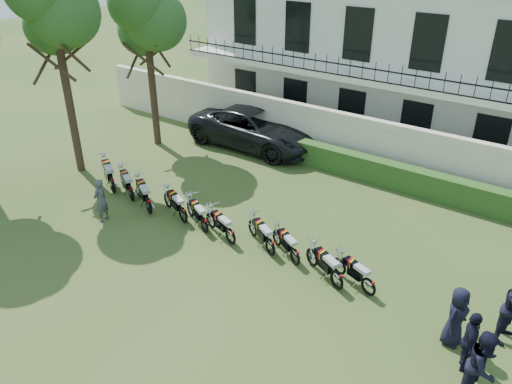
{
  "coord_description": "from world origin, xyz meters",
  "views": [
    {
      "loc": [
        7.72,
        -10.21,
        9.05
      ],
      "look_at": [
        -0.76,
        1.56,
        1.38
      ],
      "focal_mm": 35.0,
      "sensor_mm": 36.0,
      "label": 1
    }
  ],
  "objects_px": {
    "motorcycle_4": "(204,221)",
    "officer_1": "(483,366)",
    "motorcycle_2": "(148,202)",
    "motorcycle_9": "(369,283)",
    "officer_3": "(456,316)",
    "tree_west_near": "(146,14)",
    "officer_2": "(470,342)",
    "suv": "(256,128)",
    "motorcycle_5": "(230,233)",
    "motorcycle_3": "(183,211)",
    "motorcycle_0": "(112,181)",
    "motorcycle_1": "(131,190)",
    "tree_west_mid": "(52,3)",
    "inspector": "(101,200)",
    "motorcycle_6": "(270,243)",
    "motorcycle_7": "(295,253)",
    "motorcycle_8": "(337,276)"
  },
  "relations": [
    {
      "from": "motorcycle_2",
      "to": "officer_1",
      "type": "xyz_separation_m",
      "value": [
        11.59,
        -1.38,
        0.4
      ]
    },
    {
      "from": "motorcycle_4",
      "to": "officer_3",
      "type": "relative_size",
      "value": 1.02
    },
    {
      "from": "motorcycle_4",
      "to": "motorcycle_8",
      "type": "distance_m",
      "value": 4.98
    },
    {
      "from": "motorcycle_0",
      "to": "motorcycle_4",
      "type": "relative_size",
      "value": 1.16
    },
    {
      "from": "officer_2",
      "to": "officer_1",
      "type": "bearing_deg",
      "value": -163.23
    },
    {
      "from": "motorcycle_3",
      "to": "officer_1",
      "type": "distance_m",
      "value": 10.32
    },
    {
      "from": "inspector",
      "to": "officer_1",
      "type": "height_order",
      "value": "officer_1"
    },
    {
      "from": "tree_west_mid",
      "to": "inspector",
      "type": "distance_m",
      "value": 7.46
    },
    {
      "from": "motorcycle_2",
      "to": "motorcycle_9",
      "type": "bearing_deg",
      "value": -58.86
    },
    {
      "from": "motorcycle_0",
      "to": "motorcycle_2",
      "type": "xyz_separation_m",
      "value": [
        2.3,
        -0.31,
        -0.03
      ]
    },
    {
      "from": "motorcycle_3",
      "to": "motorcycle_9",
      "type": "height_order",
      "value": "motorcycle_3"
    },
    {
      "from": "tree_west_mid",
      "to": "motorcycle_0",
      "type": "bearing_deg",
      "value": -12.29
    },
    {
      "from": "motorcycle_0",
      "to": "motorcycle_8",
      "type": "xyz_separation_m",
      "value": [
        9.7,
        -0.16,
        -0.08
      ]
    },
    {
      "from": "motorcycle_2",
      "to": "motorcycle_7",
      "type": "xyz_separation_m",
      "value": [
        5.84,
        0.44,
        -0.08
      ]
    },
    {
      "from": "tree_west_near",
      "to": "motorcycle_0",
      "type": "bearing_deg",
      "value": -63.89
    },
    {
      "from": "officer_2",
      "to": "motorcycle_0",
      "type": "bearing_deg",
      "value": 69.98
    },
    {
      "from": "motorcycle_1",
      "to": "motorcycle_3",
      "type": "relative_size",
      "value": 0.99
    },
    {
      "from": "motorcycle_0",
      "to": "motorcycle_8",
      "type": "relative_size",
      "value": 1.14
    },
    {
      "from": "motorcycle_2",
      "to": "motorcycle_0",
      "type": "bearing_deg",
      "value": 110.7
    },
    {
      "from": "motorcycle_3",
      "to": "officer_2",
      "type": "distance_m",
      "value": 9.81
    },
    {
      "from": "motorcycle_2",
      "to": "motorcycle_8",
      "type": "xyz_separation_m",
      "value": [
        7.4,
        0.14,
        -0.05
      ]
    },
    {
      "from": "motorcycle_1",
      "to": "officer_1",
      "type": "distance_m",
      "value": 12.95
    },
    {
      "from": "tree_west_mid",
      "to": "motorcycle_7",
      "type": "distance_m",
      "value": 12.56
    },
    {
      "from": "motorcycle_4",
      "to": "motorcycle_6",
      "type": "bearing_deg",
      "value": -59.95
    },
    {
      "from": "tree_west_mid",
      "to": "inspector",
      "type": "bearing_deg",
      "value": -27.86
    },
    {
      "from": "motorcycle_0",
      "to": "motorcycle_1",
      "type": "relative_size",
      "value": 1.1
    },
    {
      "from": "motorcycle_2",
      "to": "motorcycle_5",
      "type": "bearing_deg",
      "value": -58.98
    },
    {
      "from": "motorcycle_9",
      "to": "motorcycle_5",
      "type": "bearing_deg",
      "value": 112.39
    },
    {
      "from": "tree_west_near",
      "to": "motorcycle_4",
      "type": "relative_size",
      "value": 4.79
    },
    {
      "from": "motorcycle_0",
      "to": "motorcycle_9",
      "type": "distance_m",
      "value": 10.54
    },
    {
      "from": "tree_west_mid",
      "to": "tree_west_near",
      "type": "xyz_separation_m",
      "value": [
        0.5,
        4.0,
        -0.78
      ]
    },
    {
      "from": "tree_west_mid",
      "to": "officer_1",
      "type": "bearing_deg",
      "value": -7.81
    },
    {
      "from": "motorcycle_8",
      "to": "inspector",
      "type": "bearing_deg",
      "value": 125.58
    },
    {
      "from": "motorcycle_6",
      "to": "motorcycle_9",
      "type": "height_order",
      "value": "motorcycle_6"
    },
    {
      "from": "motorcycle_0",
      "to": "motorcycle_1",
      "type": "distance_m",
      "value": 1.05
    },
    {
      "from": "motorcycle_4",
      "to": "motorcycle_0",
      "type": "bearing_deg",
      "value": 114.33
    },
    {
      "from": "motorcycle_9",
      "to": "officer_3",
      "type": "relative_size",
      "value": 1.01
    },
    {
      "from": "motorcycle_1",
      "to": "motorcycle_3",
      "type": "height_order",
      "value": "motorcycle_1"
    },
    {
      "from": "motorcycle_7",
      "to": "officer_1",
      "type": "distance_m",
      "value": 6.05
    },
    {
      "from": "motorcycle_2",
      "to": "officer_1",
      "type": "distance_m",
      "value": 11.68
    },
    {
      "from": "suv",
      "to": "motorcycle_5",
      "type": "bearing_deg",
      "value": -150.37
    },
    {
      "from": "inspector",
      "to": "motorcycle_6",
      "type": "bearing_deg",
      "value": 93.66
    },
    {
      "from": "motorcycle_2",
      "to": "officer_1",
      "type": "relative_size",
      "value": 1.01
    },
    {
      "from": "motorcycle_3",
      "to": "motorcycle_5",
      "type": "distance_m",
      "value": 2.16
    },
    {
      "from": "suv",
      "to": "motorcycle_2",
      "type": "bearing_deg",
      "value": -175.74
    },
    {
      "from": "tree_west_near",
      "to": "officer_2",
      "type": "distance_m",
      "value": 17.44
    },
    {
      "from": "tree_west_mid",
      "to": "motorcycle_0",
      "type": "distance_m",
      "value": 6.75
    },
    {
      "from": "motorcycle_3",
      "to": "suv",
      "type": "xyz_separation_m",
      "value": [
        -2.04,
        7.1,
        0.42
      ]
    },
    {
      "from": "suv",
      "to": "officer_1",
      "type": "xyz_separation_m",
      "value": [
        12.22,
        -8.75,
        0.02
      ]
    },
    {
      "from": "motorcycle_4",
      "to": "officer_1",
      "type": "relative_size",
      "value": 0.91
    }
  ]
}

